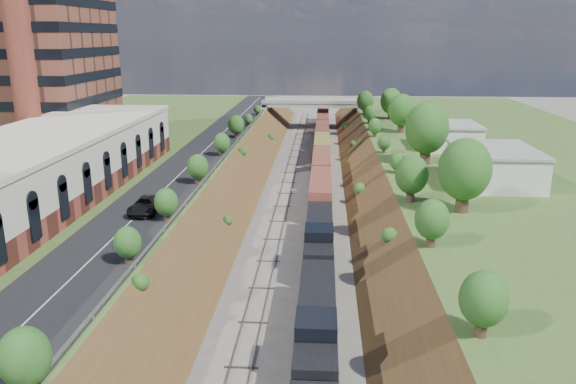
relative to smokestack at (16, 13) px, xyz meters
name	(u,v)px	position (x,y,z in m)	size (l,w,h in m)	color
platform_left	(71,179)	(3.00, 4.00, -22.50)	(44.00, 180.00, 5.00)	#426027
platform_right	(545,187)	(69.00, 4.00, -22.50)	(44.00, 180.00, 5.00)	#426027
embankment_left	(224,199)	(25.00, 4.00, -25.00)	(7.07, 180.00, 7.07)	brown
embankment_right	(381,201)	(47.00, 4.00, -25.00)	(7.07, 180.00, 7.07)	brown
rail_left_track	(284,199)	(33.40, 4.00, -24.91)	(1.58, 180.00, 0.18)	gray
rail_right_track	(321,200)	(38.60, 4.00, -24.91)	(1.58, 180.00, 0.18)	gray
road	(191,163)	(20.50, 4.00, -19.95)	(8.00, 180.00, 0.10)	black
guardrail	(220,161)	(24.60, 3.80, -19.45)	(0.10, 171.00, 0.70)	#99999E
commercial_building	(19,176)	(8.00, -18.00, -16.49)	(14.30, 62.30, 7.00)	brown
smokestack	(16,13)	(0.00, 0.00, 0.00)	(3.20, 3.20, 40.00)	brown
overpass	(312,109)	(36.00, 66.00, -20.08)	(24.50, 8.30, 7.40)	gray
white_building_near	(494,167)	(59.50, -4.00, -18.00)	(9.00, 12.00, 4.00)	silver
white_building_far	(451,137)	(59.00, 18.00, -18.20)	(8.00, 10.00, 3.60)	silver
tree_right_large	(465,170)	(53.00, -16.00, -15.62)	(5.25, 5.25, 7.61)	#473323
tree_left_crest	(111,263)	(24.20, -36.00, -17.96)	(2.45, 2.45, 3.55)	#473323
freight_train	(321,167)	(38.60, 13.99, -22.55)	(2.80, 143.24, 4.55)	black
suv	(146,205)	(21.20, -18.56, -19.12)	(2.60, 5.65, 1.57)	black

